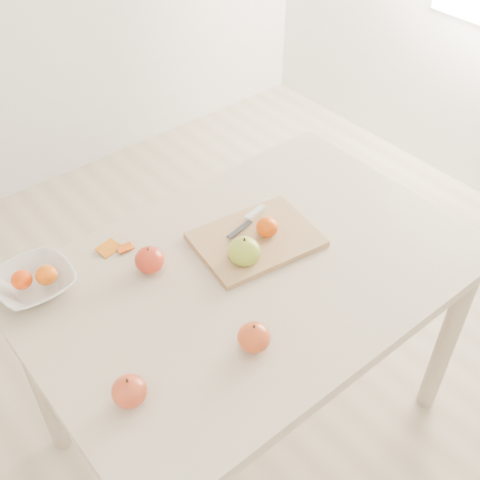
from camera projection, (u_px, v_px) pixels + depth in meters
ground at (249, 421)px, 2.10m from camera, size 3.50×3.50×0.00m
table at (251, 294)px, 1.66m from camera, size 1.20×0.80×0.75m
cutting_board at (256, 240)px, 1.67m from camera, size 0.36×0.29×0.02m
board_tangerine at (267, 227)px, 1.66m from camera, size 0.06×0.06×0.05m
fruit_bowl at (35, 283)px, 1.53m from camera, size 0.20×0.20×0.05m
bowl_tangerine_near at (22, 280)px, 1.51m from camera, size 0.05×0.05×0.05m
bowl_tangerine_far at (46, 275)px, 1.52m from camera, size 0.06×0.06×0.05m
orange_peel_a at (109, 249)px, 1.65m from camera, size 0.07×0.06×0.01m
orange_peel_b at (125, 248)px, 1.65m from camera, size 0.05×0.04×0.01m
paring_knife at (253, 216)px, 1.72m from camera, size 0.17×0.06×0.01m
apple_green at (244, 252)px, 1.59m from camera, size 0.09×0.09×0.08m
apple_red_c at (254, 337)px, 1.38m from camera, size 0.08×0.08×0.07m
apple_red_d at (129, 391)px, 1.28m from camera, size 0.08×0.08×0.07m
apple_red_a at (149, 260)px, 1.57m from camera, size 0.08×0.08×0.07m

